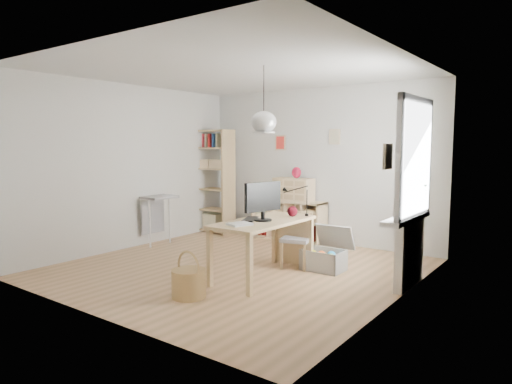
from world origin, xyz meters
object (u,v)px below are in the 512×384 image
Objects in this scene: desk at (264,227)px; monitor at (263,199)px; tall_bookshelf at (213,177)px; cube_shelf at (289,223)px; storage_chest at (326,256)px; drawer_chest at (294,189)px; chair at (297,236)px.

monitor is at bearing -69.22° from desk.
cube_shelf is at bearing 10.19° from tall_bookshelf.
desk is at bearing -120.00° from storage_chest.
desk is at bearing 123.51° from monitor.
cube_shelf is at bearing 162.44° from drawer_chest.
cube_shelf is 1.77m from tall_bookshelf.
drawer_chest is at bearing 8.07° from tall_bookshelf.
cube_shelf is 0.64m from drawer_chest.
cube_shelf reaches higher than storage_chest.
tall_bookshelf is at bearing 142.99° from desk.
drawer_chest reaches higher than storage_chest.
drawer_chest is (-0.97, 1.49, 0.48)m from chair.
drawer_chest reaches higher than chair.
cube_shelf is 1.81× the size of chair.
cube_shelf is 0.70× the size of tall_bookshelf.
tall_bookshelf is at bearing 138.60° from chair.
cube_shelf is (-1.02, 2.23, -0.36)m from desk.
cube_shelf is 2.23× the size of storage_chest.
desk is at bearing -112.74° from chair.
storage_chest is (0.48, 0.82, -0.46)m from desk.
tall_bookshelf is at bearing -171.60° from drawer_chest.
drawer_chest is (-1.37, 1.37, 0.73)m from storage_chest.
chair is 0.48m from storage_chest.
storage_chest is (3.06, -1.13, -0.90)m from tall_bookshelf.
desk reaches higher than storage_chest.
chair reaches higher than desk.
tall_bookshelf is 3.27m from monitor.
tall_bookshelf is (-1.56, -0.28, 0.79)m from cube_shelf.
monitor is 2.40m from drawer_chest.
storage_chest is at bearing 74.19° from monitor.
tall_bookshelf is (-2.59, 1.95, 0.43)m from desk.
monitor is (-0.07, -0.74, 0.59)m from chair.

